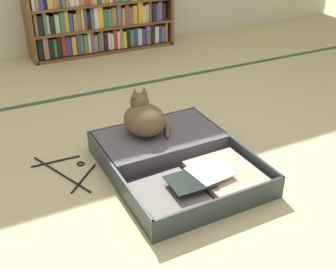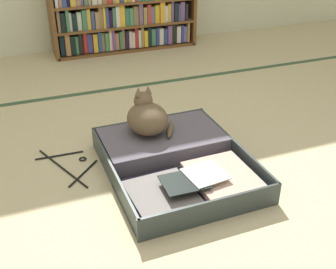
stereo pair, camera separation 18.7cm
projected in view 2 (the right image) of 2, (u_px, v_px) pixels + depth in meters
name	position (u px, v px, depth m)	size (l,w,h in m)	color
ground_plane	(189.00, 191.00, 2.04)	(10.00, 10.00, 0.00)	#C3B689
tatami_border	(117.00, 89.00, 3.13)	(4.80, 0.05, 0.00)	#355135
bookshelf	(123.00, 14.00, 3.81)	(1.31, 0.28, 0.67)	brown
open_suitcase	(173.00, 158.00, 2.21)	(0.69, 0.84, 0.12)	#313B3B
black_cat	(147.00, 117.00, 2.27)	(0.28, 0.26, 0.25)	brown
clothes_hanger	(69.00, 165.00, 2.23)	(0.31, 0.44, 0.01)	black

